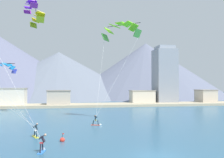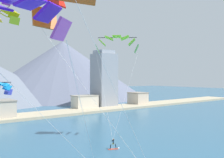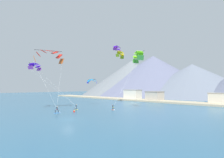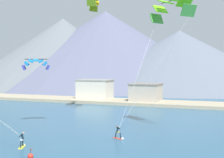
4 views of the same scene
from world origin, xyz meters
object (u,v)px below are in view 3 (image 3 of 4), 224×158
kitesurfer_near_lead (58,111)px  parafoil_kite_near_trail (138,56)px  kitesurfer_near_trail (113,108)px  parafoil_kite_distant_high_outer (117,48)px  parafoil_kite_distant_low_drift (92,81)px  race_marker_buoy (74,111)px  parafoil_kite_distant_mid_solo (120,54)px  kitesurfer_mid_center (76,108)px  parafoil_kite_near_lead (49,55)px  parafoil_kite_mid_center (35,66)px

kitesurfer_near_lead → parafoil_kite_near_trail: parafoil_kite_near_trail is taller
kitesurfer_near_trail → parafoil_kite_distant_high_outer: size_ratio=0.29×
parafoil_kite_distant_low_drift → kitesurfer_near_lead: bearing=-67.1°
parafoil_kite_distant_high_outer → race_marker_buoy: size_ratio=5.95×
parafoil_kite_distant_low_drift → parafoil_kite_near_trail: bearing=5.0°
kitesurfer_near_lead → parafoil_kite_distant_mid_solo: size_ratio=0.29×
kitesurfer_mid_center → parafoil_kite_distant_high_outer: 32.67m
parafoil_kite_near_lead → parafoil_kite_mid_center: bearing=-146.6°
kitesurfer_near_lead → parafoil_kite_distant_mid_solo: (-3.94, 30.69, 20.17)m
parafoil_kite_near_trail → parafoil_kite_distant_low_drift: 21.21m
kitesurfer_mid_center → parafoil_kite_near_lead: parafoil_kite_near_lead is taller
parafoil_kite_near_trail → race_marker_buoy: (-10.23, -16.26, -16.42)m
kitesurfer_mid_center → parafoil_kite_mid_center: parafoil_kite_mid_center is taller
kitesurfer_near_trail → kitesurfer_mid_center: size_ratio=1.00×
kitesurfer_mid_center → race_marker_buoy: 4.50m
parafoil_kite_near_lead → parafoil_kite_near_trail: (19.96, 18.95, -0.18)m
parafoil_kite_near_lead → parafoil_kite_distant_high_outer: (2.56, 28.89, 6.50)m
kitesurfer_near_lead → race_marker_buoy: 4.42m
parafoil_kite_mid_center → parafoil_kite_distant_high_outer: (6.46, 31.46, 9.80)m
parafoil_kite_distant_mid_solo → kitesurfer_near_lead: bearing=-82.7°
parafoil_kite_near_trail → parafoil_kite_mid_center: size_ratio=1.26×
kitesurfer_near_lead → parafoil_kite_near_trail: size_ratio=0.11×
kitesurfer_near_trail → parafoil_kite_distant_mid_solo: (-10.81, 16.18, 20.28)m
kitesurfer_near_lead → parafoil_kite_distant_low_drift: size_ratio=0.48×
parafoil_kite_distant_high_outer → parafoil_kite_distant_low_drift: parafoil_kite_distant_high_outer is taller
kitesurfer_near_trail → parafoil_kite_distant_mid_solo: bearing=123.7°
parafoil_kite_distant_low_drift → parafoil_kite_distant_mid_solo: parafoil_kite_distant_mid_solo is taller
parafoil_kite_mid_center → race_marker_buoy: 19.76m
kitesurfer_mid_center → parafoil_kite_near_lead: 18.40m
kitesurfer_mid_center → parafoil_kite_mid_center: size_ratio=0.14×
kitesurfer_near_lead → kitesurfer_mid_center: (-1.52, 7.11, -0.06)m
parafoil_kite_distant_low_drift → race_marker_buoy: bearing=-56.6°
parafoil_kite_near_trail → kitesurfer_near_trail: bearing=-131.4°
kitesurfer_mid_center → race_marker_buoy: bearing=-43.2°
race_marker_buoy → kitesurfer_mid_center: bearing=136.8°
kitesurfer_near_lead → parafoil_kite_mid_center: bearing=-174.2°
kitesurfer_near_lead → kitesurfer_near_trail: bearing=64.7°
kitesurfer_mid_center → parafoil_kite_distant_low_drift: size_ratio=0.47×
kitesurfer_near_lead → parafoil_kite_near_trail: bearing=59.5°
race_marker_buoy → kitesurfer_near_trail: bearing=63.9°
kitesurfer_near_lead → kitesurfer_near_trail: 16.06m
kitesurfer_mid_center → parafoil_kite_distant_low_drift: bearing=118.9°
kitesurfer_near_lead → parafoil_kite_mid_center: parafoil_kite_mid_center is taller
parafoil_kite_near_trail → parafoil_kite_distant_high_outer: size_ratio=2.71×
kitesurfer_near_lead → parafoil_kite_mid_center: 17.57m
parafoil_kite_near_trail → parafoil_kite_distant_low_drift: parafoil_kite_near_trail is taller
parafoil_kite_distant_high_outer → parafoil_kite_mid_center: bearing=-101.6°
kitesurfer_near_trail → parafoil_kite_near_lead: size_ratio=0.10×
parafoil_kite_distant_mid_solo → race_marker_buoy: (5.69, -26.65, -20.59)m
parafoil_kite_distant_high_outer → parafoil_kite_distant_mid_solo: (1.49, 0.45, -2.51)m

